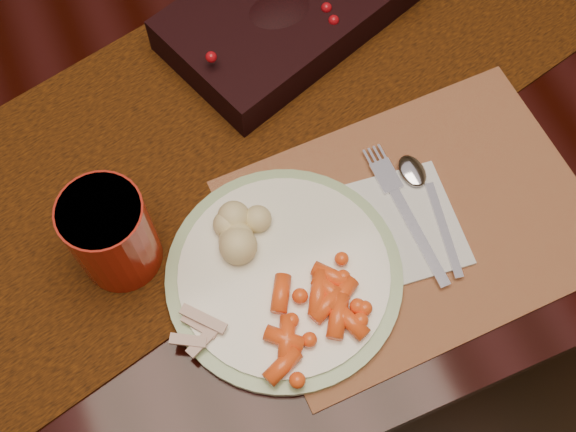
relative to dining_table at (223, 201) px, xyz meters
name	(u,v)px	position (x,y,z in m)	size (l,w,h in m)	color
floor	(237,272)	(0.00, 0.00, -0.38)	(5.00, 5.00, 0.00)	black
dining_table	(223,201)	(0.00, 0.00, 0.00)	(1.80, 1.00, 0.75)	black
table_runner	(187,146)	(-0.05, -0.09, 0.38)	(1.87, 0.39, 0.00)	black
placemat_main	(416,222)	(0.17, -0.30, 0.38)	(0.41, 0.30, 0.00)	#985635
dinner_plate	(284,275)	(-0.01, -0.30, 0.39)	(0.27, 0.27, 0.02)	white
baby_carrots	(308,317)	(0.00, -0.36, 0.40)	(0.12, 0.09, 0.02)	#FF4E18
mashed_potatoes	(242,227)	(-0.03, -0.24, 0.41)	(0.07, 0.07, 0.04)	tan
turkey_shreds	(200,330)	(-0.12, -0.33, 0.40)	(0.07, 0.06, 0.02)	beige
napkin	(406,225)	(0.15, -0.30, 0.38)	(0.12, 0.14, 0.00)	silver
fork	(410,220)	(0.16, -0.30, 0.39)	(0.03, 0.17, 0.00)	silver
spoon	(434,211)	(0.19, -0.30, 0.39)	(0.03, 0.15, 0.00)	silver
red_cup	(112,235)	(-0.17, -0.20, 0.44)	(0.09, 0.09, 0.13)	maroon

